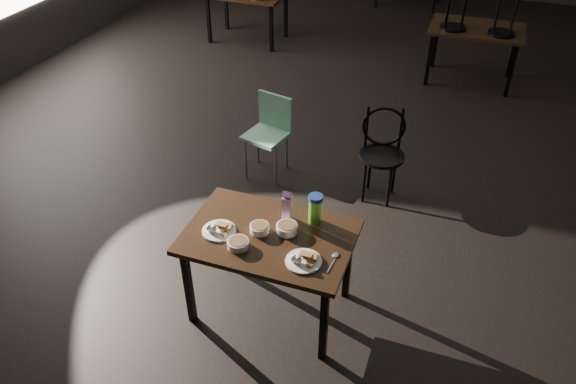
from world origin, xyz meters
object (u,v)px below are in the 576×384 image
at_px(juice_carton, 287,206).
at_px(bentwood_chair, 382,147).
at_px(water_bottle, 315,209).
at_px(main_table, 269,243).
at_px(school_chair, 270,128).

bearing_deg(juice_carton, bentwood_chair, 75.69).
relative_size(water_bottle, bentwood_chair, 0.26).
relative_size(main_table, school_chair, 1.43).
height_order(juice_carton, school_chair, juice_carton).
height_order(main_table, water_bottle, water_bottle).
bearing_deg(water_bottle, main_table, -136.55).
height_order(juice_carton, bentwood_chair, juice_carton).
xyz_separation_m(main_table, juice_carton, (0.06, 0.21, 0.19)).
height_order(main_table, bentwood_chair, bentwood_chair).
distance_m(juice_carton, bentwood_chair, 1.65).
relative_size(juice_carton, bentwood_chair, 0.27).
relative_size(main_table, water_bottle, 5.11).
bearing_deg(main_table, bentwood_chair, 75.52).
height_order(main_table, school_chair, school_chair).
bearing_deg(main_table, juice_carton, 74.27).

